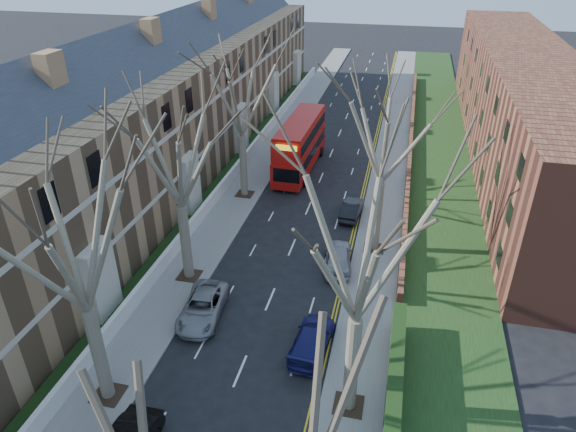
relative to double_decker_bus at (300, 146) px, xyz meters
The scene contains 16 objects.
pavement_left 6.26m from the double_decker_bus, 129.45° to the left, with size 3.00×102.00×0.12m, color slate.
pavement_right 9.70m from the double_decker_bus, 28.56° to the left, with size 3.00×102.00×0.12m, color slate.
terrace_left 12.31m from the double_decker_bus, 162.92° to the right, with size 9.70×78.00×13.60m.
flats_right 21.67m from the double_decker_bus, 23.31° to the left, with size 13.97×54.00×10.00m.
front_wall_left 6.61m from the double_decker_bus, 146.95° to the right, with size 0.30×78.00×1.00m.
grass_verge_right 13.73m from the double_decker_bus, 19.43° to the left, with size 6.00×102.00×0.06m.
tree_left_mid 29.60m from the double_decker_bus, 96.83° to the right, with size 10.50×10.50×14.71m.
tree_left_far 20.04m from the double_decker_bus, 100.46° to the right, with size 10.15×10.15×14.22m.
tree_left_dist 10.32m from the double_decker_bus, 117.74° to the right, with size 10.50×10.50×14.71m.
tree_right_mid 28.60m from the double_decker_bus, 73.22° to the right, with size 10.50×10.50×14.71m.
tree_right_far 16.37m from the double_decker_bus, 57.40° to the right, with size 10.15×10.15×14.22m.
double_decker_bus is the anchor object (origin of this frame).
car_left_far 21.99m from the double_decker_bus, 92.88° to the right, with size 2.24×4.85×1.35m, color gray.
car_right_near 23.79m from the double_decker_bus, 76.43° to the right, with size 1.84×4.53×1.31m, color navy.
car_right_mid 16.24m from the double_decker_bus, 69.03° to the right, with size 1.79×4.45×1.51m, color #92949A.
car_right_far 10.06m from the double_decker_bus, 53.97° to the right, with size 1.37×3.92×1.29m, color black.
Camera 1 is at (6.73, -8.96, 19.82)m, focal length 32.00 mm.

